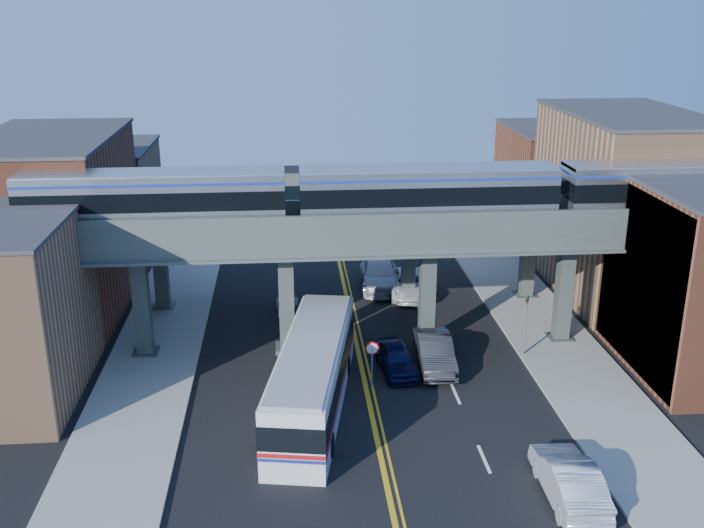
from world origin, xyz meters
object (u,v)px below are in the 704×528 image
at_px(traffic_signal, 526,319).
at_px(transit_train, 428,192).
at_px(stop_sign, 372,357).
at_px(car_parked_curb, 569,479).
at_px(car_lane_a, 396,358).
at_px(car_lane_b, 435,352).
at_px(transit_bus, 313,376).
at_px(car_lane_d, 379,274).
at_px(car_lane_c, 409,284).

bearing_deg(traffic_signal, transit_train, 159.57).
bearing_deg(stop_sign, car_parked_curb, -55.58).
height_order(car_lane_a, car_parked_curb, car_parked_curb).
bearing_deg(car_lane_b, transit_train, 95.67).
bearing_deg(car_lane_a, transit_bus, -147.32).
bearing_deg(car_lane_d, car_parked_curb, -76.67).
xyz_separation_m(transit_train, car_parked_curb, (3.34, -15.03, -8.23)).
bearing_deg(car_parked_curb, car_lane_a, -64.59).
bearing_deg(car_lane_b, car_lane_c, 91.00).
relative_size(car_lane_c, car_lane_d, 0.88).
xyz_separation_m(transit_bus, car_parked_curb, (9.98, -8.20, -0.85)).
bearing_deg(stop_sign, car_lane_b, 30.20).
relative_size(car_lane_b, car_parked_curb, 0.99).
distance_m(car_lane_a, car_lane_b, 2.18).
height_order(stop_sign, car_parked_curb, stop_sign).
height_order(transit_train, car_parked_curb, transit_train).
height_order(car_lane_d, car_parked_curb, car_lane_d).
bearing_deg(transit_bus, car_lane_c, -15.42).
bearing_deg(car_lane_c, traffic_signal, -59.66).
height_order(traffic_signal, car_lane_b, traffic_signal).
xyz_separation_m(car_lane_c, car_parked_curb, (2.89, -23.16, 0.10)).
xyz_separation_m(stop_sign, transit_bus, (-3.10, -1.83, -0.03)).
distance_m(transit_train, car_lane_d, 12.95).
bearing_deg(transit_bus, car_lane_b, -49.70).
height_order(transit_train, traffic_signal, transit_train).
relative_size(stop_sign, traffic_signal, 0.64).
distance_m(stop_sign, car_lane_b, 4.36).
distance_m(traffic_signal, car_lane_c, 11.36).
distance_m(transit_train, transit_bus, 12.05).
distance_m(stop_sign, traffic_signal, 9.41).
height_order(stop_sign, car_lane_a, stop_sign).
bearing_deg(stop_sign, car_lane_c, 73.11).
relative_size(traffic_signal, car_lane_c, 0.73).
bearing_deg(car_lane_c, car_parked_curb, -78.45).
relative_size(stop_sign, car_lane_b, 0.50).
height_order(car_lane_b, car_parked_curb, car_parked_curb).
bearing_deg(car_lane_d, transit_bus, -104.77).
height_order(transit_train, car_lane_c, transit_train).
relative_size(traffic_signal, car_lane_d, 0.65).
xyz_separation_m(stop_sign, car_lane_c, (3.98, 13.12, -0.98)).
bearing_deg(car_lane_b, transit_bus, -147.07).
relative_size(car_lane_a, car_parked_curb, 0.82).
bearing_deg(car_lane_c, car_lane_b, -87.11).
relative_size(car_lane_b, car_lane_d, 0.83).
relative_size(transit_bus, car_parked_curb, 2.50).
relative_size(stop_sign, car_lane_a, 0.60).
bearing_deg(transit_train, car_lane_b, -86.88).
bearing_deg(traffic_signal, car_parked_curb, -98.83).
height_order(car_lane_c, car_parked_curb, car_parked_curb).
bearing_deg(car_lane_a, car_lane_b, 2.68).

